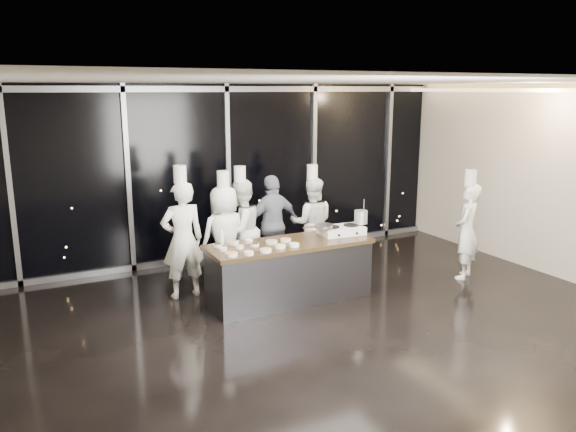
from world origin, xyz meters
The scene contains 15 objects.
ground centered at (0.00, 0.00, 0.00)m, with size 9.00×9.00×0.00m, color black.
room_shell centered at (0.18, 0.00, 2.25)m, with size 9.02×7.02×3.21m.
window_wall centered at (0.00, 3.43, 1.60)m, with size 8.90×0.11×3.20m.
demo_counter centered at (0.00, 0.90, 0.45)m, with size 2.46×0.86×0.90m.
stove centered at (0.93, 0.95, 0.96)m, with size 0.69×0.47×0.14m.
frying_pan centered at (0.61, 0.96, 1.06)m, with size 0.51×0.31×0.05m.
stock_pot centered at (1.27, 0.93, 1.14)m, with size 0.21×0.21×0.21m, color silver.
prep_bowls centered at (-0.56, 0.85, 0.93)m, with size 1.15×0.74×0.05m.
squeeze_bottle centered at (-0.93, 1.24, 1.01)m, with size 0.06×0.06×0.23m.
chef_far_left centered at (-1.36, 1.75, 0.91)m, with size 0.66×0.44×2.01m.
chef_left centered at (-0.64, 1.90, 0.83)m, with size 0.86×0.63×1.87m.
chef_center centered at (-0.27, 2.15, 0.84)m, with size 1.00×0.91×1.89m.
guest centered at (0.35, 2.22, 0.85)m, with size 1.03×0.51×1.69m.
chef_right centered at (1.09, 2.19, 0.81)m, with size 0.96×0.88×1.83m.
chef_side centered at (3.09, 0.50, 0.82)m, with size 0.70×0.64×1.83m.
Camera 1 is at (-3.60, -6.21, 3.10)m, focal length 35.00 mm.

